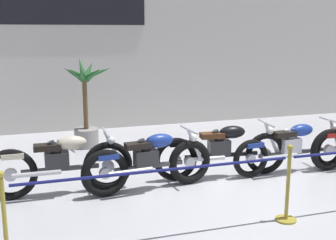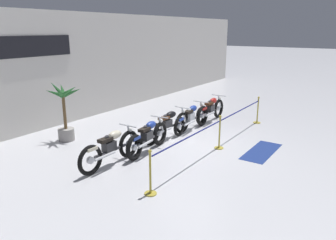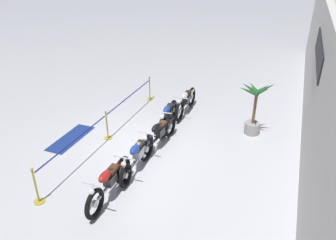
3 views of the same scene
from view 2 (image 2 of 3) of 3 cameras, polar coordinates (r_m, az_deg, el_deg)
The scene contains 12 objects.
ground_plane at distance 10.69m, azimuth 3.21°, elevation -3.84°, with size 120.00×120.00×0.00m, color silver.
back_wall at distance 13.51m, azimuth -15.88°, elevation 8.84°, with size 28.00×0.29×4.20m.
motorcycle_cream_0 at distance 8.87m, azimuth -9.91°, elevation -4.84°, with size 2.24×0.62×0.97m.
motorcycle_blue_1 at distance 9.70m, azimuth -3.50°, elevation -2.99°, with size 2.18×0.62×0.95m.
motorcycle_black_2 at distance 10.86m, azimuth -0.04°, elevation -0.85°, with size 2.38×0.62×0.95m.
motorcycle_blue_3 at distance 11.88m, azimuth 3.99°, elevation 0.43°, with size 2.35×0.62×0.92m.
motorcycle_red_4 at distance 13.03m, azimuth 7.50°, elevation 1.80°, with size 2.20×0.62×0.96m.
potted_palm_left_of_row at distance 11.10m, azimuth -17.51°, elevation 1.11°, with size 1.09×1.16×1.97m.
stanchion_far_left at distance 8.93m, azimuth 5.47°, elevation -3.17°, with size 6.99×0.28×1.05m.
stanchion_mid_left at distance 10.13m, azimuth 8.93°, elevation -2.99°, with size 0.28×0.28×1.05m.
stanchion_mid_right at distance 13.19m, azimuth 15.32°, elevation 1.00°, with size 0.28×0.28×1.05m.
floor_banner at distance 10.26m, azimuth 15.97°, elevation -5.27°, with size 1.93×0.70×0.01m, color navy.
Camera 2 is at (-8.68, -5.14, 3.55)m, focal length 35.00 mm.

